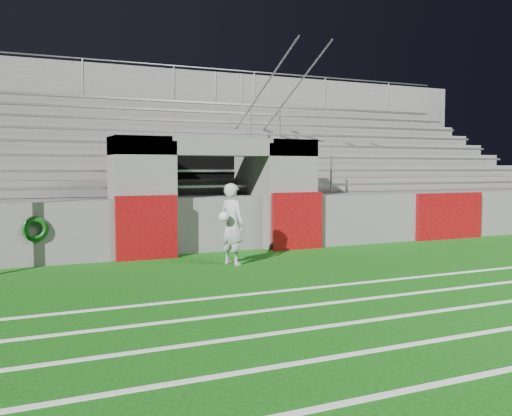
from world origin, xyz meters
name	(u,v)px	position (x,y,z in m)	size (l,w,h in m)	color
ground	(289,277)	(0.00, 0.00, 0.00)	(90.00, 90.00, 0.00)	#0F4C0C
stadium_structure	(164,182)	(0.00, 7.97, 1.49)	(26.00, 8.48, 5.42)	#585654
goalkeeper_with_ball	(232,224)	(-0.42, 1.59, 0.81)	(0.65, 0.69, 1.62)	#A2A7AB
hose_coil	(36,229)	(-3.97, 2.93, 0.75)	(0.50, 0.14, 0.50)	#0D450F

